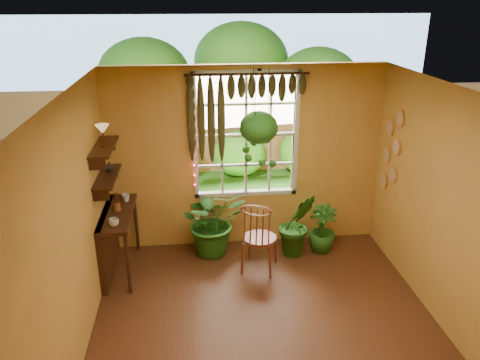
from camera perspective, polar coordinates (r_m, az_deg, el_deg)
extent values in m
plane|color=#4F2F16|center=(5.52, 3.63, -18.70)|extent=(4.50, 4.50, 0.00)
plane|color=white|center=(4.30, 4.48, 9.90)|extent=(4.50, 4.50, 0.00)
plane|color=gold|center=(6.81, 0.75, 2.60)|extent=(4.00, 0.00, 4.00)
plane|color=gold|center=(4.85, -20.12, -7.03)|extent=(0.00, 4.50, 4.50)
plane|color=gold|center=(5.46, 25.22, -4.58)|extent=(0.00, 4.50, 4.50)
cube|color=silver|center=(6.73, 0.74, 5.50)|extent=(1.52, 0.10, 1.86)
cube|color=white|center=(6.76, 0.70, 5.57)|extent=(1.38, 0.01, 1.78)
cylinder|color=#341A0E|center=(6.44, 0.89, 12.77)|extent=(1.70, 0.04, 0.04)
cube|color=#341A0E|center=(6.43, -14.73, -3.99)|extent=(0.40, 1.20, 0.06)
cube|color=#341A0E|center=(6.64, -15.77, -7.30)|extent=(0.08, 1.18, 0.90)
cylinder|color=#341A0E|center=(6.13, -13.53, -9.88)|extent=(0.05, 0.05, 0.86)
cylinder|color=#341A0E|center=(7.08, -12.53, -5.25)|extent=(0.05, 0.05, 0.86)
cube|color=#341A0E|center=(6.24, -15.87, 0.39)|extent=(0.25, 0.90, 0.04)
cube|color=#341A0E|center=(6.11, -16.25, 3.89)|extent=(0.25, 0.90, 0.04)
cube|color=#275919|center=(11.97, -2.15, 4.15)|extent=(14.00, 10.00, 0.04)
cube|color=#8A6341|center=(9.99, -1.47, 6.10)|extent=(12.00, 0.10, 1.80)
plane|color=#87B1E2|center=(13.37, -2.82, 12.90)|extent=(12.00, 0.00, 12.00)
cylinder|color=brown|center=(6.44, 2.42, -7.11)|extent=(0.59, 0.59, 0.04)
torus|color=brown|center=(6.04, 2.07, -3.68)|extent=(0.41, 0.19, 0.43)
imported|color=#134612|center=(6.83, -3.29, -4.97)|extent=(1.08, 0.99, 1.03)
imported|color=#134612|center=(6.84, 6.97, -5.37)|extent=(0.58, 0.49, 0.97)
imported|color=#134612|center=(7.04, 9.96, -5.88)|extent=(0.50, 0.50, 0.72)
ellipsoid|color=black|center=(6.34, 2.28, 5.76)|extent=(0.31, 0.31, 0.18)
ellipsoid|color=#134612|center=(6.32, 2.29, 6.43)|extent=(0.52, 0.52, 0.44)
imported|color=silver|center=(6.02, -15.13, -4.99)|extent=(0.15, 0.15, 0.10)
imported|color=beige|center=(6.68, -13.75, -2.10)|extent=(0.14, 0.14, 0.11)
cylinder|color=#95522B|center=(6.42, -14.76, -3.20)|extent=(0.09, 0.09, 0.11)
imported|color=#B2AD99|center=(6.37, -15.66, 1.64)|extent=(0.15, 0.15, 0.12)
cylinder|color=#533517|center=(6.04, -16.23, 4.02)|extent=(0.09, 0.09, 0.03)
cylinder|color=#533517|center=(6.02, -16.31, 4.84)|extent=(0.02, 0.02, 0.17)
cone|color=slate|center=(5.98, -16.44, 5.97)|extent=(0.17, 0.17, 0.11)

